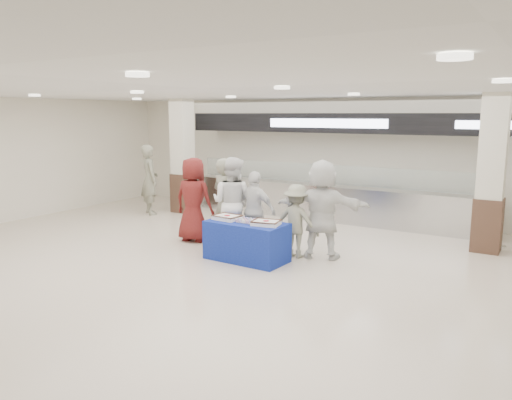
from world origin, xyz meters
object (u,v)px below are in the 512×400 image
Objects in this scene: sheet_cake_right at (266,222)px; civilian_white at (322,209)px; soldier_a at (225,201)px; soldier_b at (297,221)px; chef_short at (255,211)px; cupcake_tray at (249,221)px; display_table at (247,241)px; sheet_cake_left at (227,217)px; soldier_bg at (150,180)px; chef_tall at (232,203)px; civilian_maroon at (194,200)px.

civilian_white reaches higher than sheet_cake_right.
soldier_b is at bearing -172.56° from soldier_a.
civilian_white is (1.42, 0.16, 0.15)m from chef_short.
cupcake_tray is (-0.39, 0.03, -0.02)m from sheet_cake_right.
soldier_b reaches higher than cupcake_tray.
soldier_a reaches higher than display_table.
sheet_cake_left is 0.29× the size of soldier_a.
civilian_white reaches higher than soldier_a.
soldier_bg reaches higher than civilian_white.
soldier_bg reaches higher than chef_tall.
chef_tall is at bearing 151.08° from sheet_cake_right.
chef_short reaches higher than soldier_b.
display_table is 1.06m from soldier_b.
soldier_bg is (-4.80, 2.38, 0.19)m from cupcake_tray.
cupcake_tray is at bearing 46.61° from soldier_b.
cupcake_tray is 0.21× the size of chef_tall.
civilian_white reaches higher than chef_tall.
civilian_white reaches higher than display_table.
civilian_white is (1.92, 0.25, 0.01)m from chef_tall.
display_table is 0.95× the size of chef_short.
chef_short is at bearing 112.18° from display_table.
sheet_cake_right is at bearing -1.68° from display_table.
soldier_b is 0.74× the size of soldier_bg.
sheet_cake_left is 1.85m from civilian_white.
chef_tall reaches higher than sheet_cake_right.
sheet_cake_right is 1.39× the size of cupcake_tray.
chef_tall is 1.17× the size of chef_short.
sheet_cake_right is 1.39m from chef_tall.
chef_tall is at bearing -172.33° from soldier_bg.
soldier_bg reaches higher than display_table.
display_table is 1.58m from civilian_white.
civilian_maroon is (-1.79, 0.64, 0.55)m from display_table.
soldier_b reaches higher than sheet_cake_left.
civilian_white is at bearing 29.26° from sheet_cake_left.
soldier_a is 0.97× the size of chef_tall.
civilian_maroon reaches higher than sheet_cake_right.
civilian_maroon is at bearing 154.47° from sheet_cake_left.
soldier_bg is at bearing -29.43° from chef_tall.
soldier_a is at bearing -17.57° from civilian_white.
chef_tall is (-1.21, 0.67, 0.15)m from sheet_cake_right.
civilian_maroon reaches higher than chef_short.
cupcake_tray reaches higher than display_table.
soldier_a is 0.95× the size of soldier_bg.
sheet_cake_left is 0.90m from sheet_cake_right.
chef_tall is (-0.32, 0.64, 0.15)m from sheet_cake_left.
soldier_b is 0.55m from civilian_white.
soldier_b is (0.26, 0.74, -0.08)m from sheet_cake_right.
civilian_maroon is at bearing 162.53° from display_table.
cupcake_tray is at bearing 115.30° from chef_short.
soldier_b is at bearing 70.84° from sheet_cake_right.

